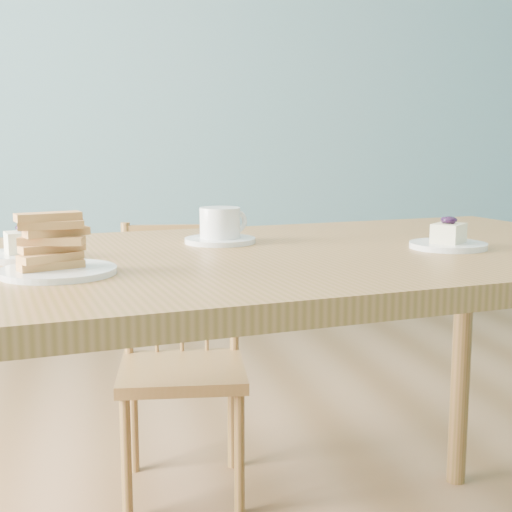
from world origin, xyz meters
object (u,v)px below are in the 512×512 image
(dining_table, at_px, (305,288))
(coffee_cup, at_px, (221,228))
(biscotti_plate, at_px, (57,254))
(dining_chair, at_px, (182,357))
(cheesecake_plate_far, at_px, (26,250))
(cheesecake_plate_near, at_px, (448,240))

(dining_table, xyz_separation_m, coffee_cup, (-0.16, 0.15, 0.12))
(biscotti_plate, bearing_deg, coffee_cup, 42.55)
(dining_table, height_order, dining_chair, dining_table)
(dining_table, relative_size, cheesecake_plate_far, 10.02)
(cheesecake_plate_near, bearing_deg, dining_chair, 125.36)
(dining_chair, height_order, coffee_cup, coffee_cup)
(dining_chair, xyz_separation_m, cheesecake_plate_near, (0.49, -0.69, 0.43))
(dining_chair, bearing_deg, cheesecake_plate_far, -113.91)
(dining_table, distance_m, coffee_cup, 0.24)
(coffee_cup, relative_size, biscotti_plate, 0.80)
(dining_table, height_order, cheesecake_plate_near, cheesecake_plate_near)
(cheesecake_plate_far, relative_size, coffee_cup, 1.03)
(dining_chair, distance_m, coffee_cup, 0.67)
(dining_table, bearing_deg, cheesecake_plate_near, -17.25)
(dining_chair, bearing_deg, dining_table, -66.29)
(cheesecake_plate_near, bearing_deg, dining_table, 170.60)
(biscotti_plate, bearing_deg, cheesecake_plate_far, 109.87)
(dining_table, xyz_separation_m, dining_chair, (-0.19, 0.64, -0.33))
(cheesecake_plate_near, height_order, biscotti_plate, biscotti_plate)
(dining_chair, distance_m, cheesecake_plate_near, 0.95)
(cheesecake_plate_far, bearing_deg, dining_table, -1.54)
(cheesecake_plate_far, height_order, coffee_cup, coffee_cup)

